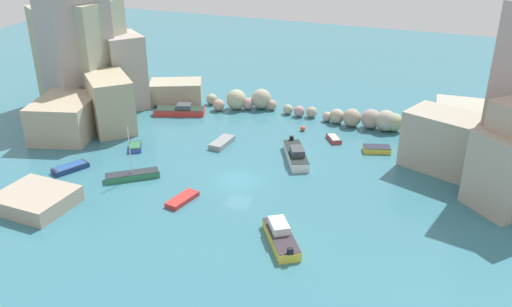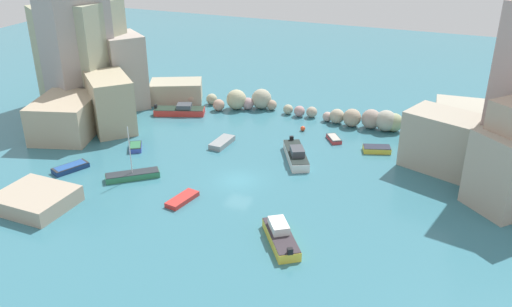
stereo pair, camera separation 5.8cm
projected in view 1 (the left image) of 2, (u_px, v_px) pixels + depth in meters
cove_water at (238, 181)px, 54.97m from camera, size 160.00×160.00×0.00m
cliff_headland_left at (88, 66)px, 71.39m from camera, size 24.28×26.64×16.59m
rock_breakwater at (293, 108)px, 71.09m from camera, size 33.07×5.20×2.73m
stone_dock at (36, 200)px, 49.92m from camera, size 6.60×5.82×1.52m
channel_buoy at (303, 129)px, 66.87m from camera, size 0.62×0.62×0.62m
moored_boat_0 at (281, 236)px, 44.74m from camera, size 4.80×5.79×1.56m
moored_boat_1 at (135, 147)px, 61.81m from camera, size 2.40×2.71×0.60m
moored_boat_2 at (133, 175)px, 55.25m from camera, size 5.06×4.55×5.72m
moored_boat_3 at (182, 199)px, 51.04m from camera, size 1.97×3.74×0.46m
moored_boat_4 at (180, 111)px, 72.00m from camera, size 6.90×4.21×1.47m
moored_boat_5 at (222, 142)px, 62.99m from camera, size 1.76×3.86×0.61m
moored_boat_6 at (296, 155)px, 59.15m from camera, size 4.77×6.83×1.72m
moored_boat_7 at (70, 168)px, 56.98m from camera, size 2.82×3.97×0.57m
moored_boat_8 at (377, 149)px, 61.23m from camera, size 3.37×2.42×0.66m
moored_boat_9 at (334, 139)px, 64.15m from camera, size 2.36×2.76×0.49m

